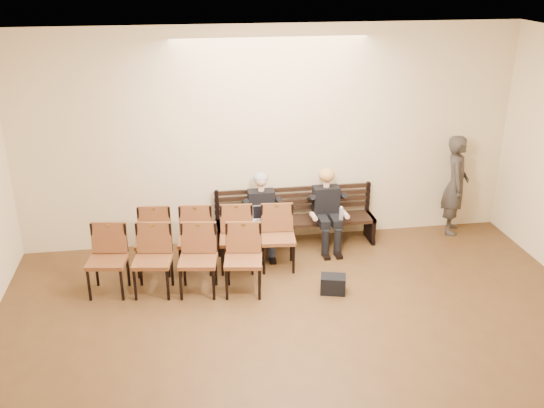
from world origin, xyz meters
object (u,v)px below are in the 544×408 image
Objects in this scene: laptop at (264,223)px; bag at (333,284)px; seated_man at (262,215)px; water_bottle at (341,220)px; chair_row_front at (216,240)px; chair_row_back at (175,261)px; bench at (296,232)px; seated_woman at (327,212)px; passerby at (457,178)px.

laptop is 1.56m from bag.
water_bottle is (1.22, -0.27, -0.06)m from seated_man.
laptop is at bearing 28.53° from chair_row_front.
chair_row_back reaches higher than laptop.
water_bottle is 0.64× the size of bag.
bench is 1.08× the size of chair_row_back.
chair_row_front reaches higher than laptop.
seated_woman is 0.50× the size of chair_row_back.
bag is 0.15× the size of chair_row_back.
bench is at bearing 41.19° from chair_row_back.
chair_row_front is 0.98× the size of chair_row_back.
chair_row_back is (-1.38, -0.93, -0.07)m from laptop.
laptop is 1.22m from water_bottle.
chair_row_back is (-2.18, 0.34, 0.37)m from bag.
passerby is at bearing 21.08° from laptop.
chair_row_front is (-0.77, -0.53, -0.13)m from seated_man.
chair_row_back is at bearing -155.15° from seated_woman.
seated_woman is 2.31m from passerby.
seated_woman is 1.57m from bag.
seated_man is 0.51× the size of chair_row_back.
passerby is (2.11, 0.49, 0.42)m from water_bottle.
bag is at bearing 147.10° from passerby.
seated_man reaches higher than chair_row_front.
seated_woman is at bearing 120.71° from water_bottle.
bag is 3.16m from passerby.
seated_man reaches higher than laptop.
bench is 7.44× the size of bag.
seated_man is 3.35m from passerby.
bench is 0.63m from seated_woman.
bench is 0.82m from water_bottle.
passerby is at bearing 5.54° from seated_woman.
chair_row_front is (-4.09, -0.75, -0.50)m from passerby.
water_bottle is 1.35m from bag.
water_bottle is at bearing 70.80° from bag.
water_bottle is at bearing -59.29° from seated_woman.
passerby is at bearing 15.85° from chair_row_front.
laptop is at bearing 176.86° from water_bottle.
laptop is at bearing -90.00° from seated_man.
laptop is 1.49× the size of water_bottle.
bag is (0.80, -1.27, -0.44)m from laptop.
seated_man is 1.79m from chair_row_back.
chair_row_front is (-1.99, -0.26, -0.08)m from water_bottle.
chair_row_back is at bearing 171.07° from bag.
seated_man is at bearing 167.54° from water_bottle.
chair_row_front is at bearing -172.51° from water_bottle.
laptop is 1.67m from chair_row_back.
water_bottle is at bearing -31.08° from bench.
chair_row_front is (-1.83, -0.53, -0.12)m from seated_woman.
seated_woman reaches higher than chair_row_back.
passerby reaches higher than water_bottle.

